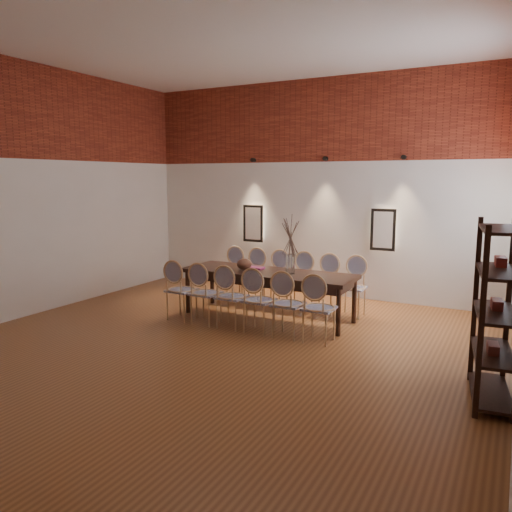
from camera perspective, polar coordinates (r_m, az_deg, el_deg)
The scene contains 29 objects.
floor at distance 6.72m, azimuth -4.49°, elevation -10.34°, with size 7.00×7.00×0.02m, color brown.
ceiling at distance 6.60m, azimuth -4.95°, elevation 24.77°, with size 7.00×7.00×0.02m, color silver.
wall_back at distance 9.53m, azimuth 7.00°, elevation 7.63°, with size 7.00×0.10×4.00m, color silver.
wall_left at distance 8.79m, azimuth -24.72°, elevation 6.78°, with size 0.10×7.00×4.00m, color silver.
brick_band_back at distance 9.52m, azimuth 6.99°, elevation 15.17°, with size 7.00×0.02×1.50m, color maroon.
brick_band_left at distance 8.80m, azimuth -24.98°, elevation 14.94°, with size 0.02×7.00×1.50m, color maroon.
niche_left at distance 10.02m, azimuth -0.25°, elevation 3.75°, with size 0.36×0.06×0.66m, color #FFEAC6.
niche_right at distance 9.09m, azimuth 14.36°, elevation 2.93°, with size 0.36×0.06×0.66m, color #FFEAC6.
spot_fixture_left at distance 9.96m, azimuth -0.33°, elevation 10.91°, with size 0.08×0.08×0.10m, color black.
spot_fixture_mid at distance 9.34m, azimuth 7.94°, elevation 10.96°, with size 0.08×0.08×0.10m, color black.
spot_fixture_right at distance 8.96m, azimuth 16.53°, elevation 10.77°, with size 0.08×0.08×0.10m, color black.
dining_table at distance 7.93m, azimuth 1.36°, elevation -4.43°, with size 2.76×0.89×0.75m, color black.
chair_near_a at distance 7.90m, azimuth -8.50°, elevation -3.86°, with size 0.44×0.44×0.94m, color tan, non-canonical shape.
chair_near_b at distance 7.64m, azimuth -5.74°, elevation -4.24°, with size 0.44×0.44×0.94m, color tan, non-canonical shape.
chair_near_c at distance 7.40m, azimuth -2.79°, elevation -4.65°, with size 0.44×0.44×0.94m, color tan, non-canonical shape.
chair_near_d at distance 7.18m, azimuth 0.35°, elevation -5.07°, with size 0.44×0.44×0.94m, color tan, non-canonical shape.
chair_near_e at distance 6.98m, azimuth 3.69°, elevation -5.49°, with size 0.44×0.44×0.94m, color tan, non-canonical shape.
chair_near_f at distance 6.81m, azimuth 7.22°, elevation -5.92°, with size 0.44×0.44×0.94m, color tan, non-canonical shape.
chair_far_a at distance 9.07m, azimuth -3.00°, elevation -2.11°, with size 0.44×0.44×0.94m, color tan, non-canonical shape.
chair_far_b at distance 8.85m, azimuth -0.46°, elevation -2.39°, with size 0.44×0.44×0.94m, color tan, non-canonical shape.
chair_far_c at distance 8.64m, azimuth 2.20°, elevation -2.67°, with size 0.44×0.44×0.94m, color tan, non-canonical shape.
chair_far_d at distance 8.45m, azimuth 5.00°, elevation -2.96°, with size 0.44×0.44×0.94m, color tan, non-canonical shape.
chair_far_e at distance 8.28m, azimuth 7.92°, elevation -3.26°, with size 0.44×0.44×0.94m, color tan, non-canonical shape.
chair_far_f at distance 8.13m, azimuth 10.95°, elevation -3.56°, with size 0.44×0.44×0.94m, color tan, non-canonical shape.
vase at distance 7.66m, azimuth 3.93°, elevation -0.91°, with size 0.14×0.14×0.30m, color silver.
dried_branches at distance 7.59m, azimuth 3.96°, elevation 2.44°, with size 0.50×0.50×0.70m, color #47332A, non-canonical shape.
bowl at distance 7.98m, azimuth -1.36°, elevation -0.93°, with size 0.24×0.24×0.18m, color #593020.
book at distance 8.05m, azimuth -0.06°, elevation -1.37°, with size 0.26×0.18×0.03m, color #912960.
shelving_rack at distance 5.44m, azimuth 25.73°, elevation -5.86°, with size 0.38×1.00×1.80m, color black, non-canonical shape.
Camera 1 is at (3.43, -5.34, 2.21)m, focal length 35.00 mm.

